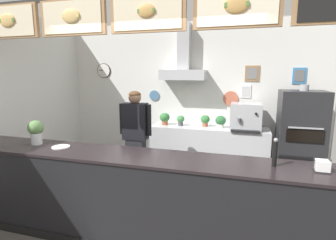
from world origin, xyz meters
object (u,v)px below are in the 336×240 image
at_px(potted_rosemary, 181,120).
at_px(napkin_holder, 322,166).
at_px(potted_oregano, 205,120).
at_px(condiment_plate, 61,147).
at_px(pepper_grinder, 275,152).
at_px(pizza_oven, 300,139).
at_px(potted_basil, 165,118).
at_px(potted_thyme, 221,121).
at_px(shop_worker, 136,136).
at_px(espresso_machine, 246,117).
at_px(basil_vase, 36,132).

relative_size(potted_rosemary, napkin_holder, 1.42).
height_order(potted_oregano, condiment_plate, potted_oregano).
xyz_separation_m(condiment_plate, pepper_grinder, (2.43, 0.02, 0.13)).
distance_m(pizza_oven, potted_basil, 2.47).
distance_m(potted_basil, potted_thyme, 1.11).
height_order(potted_thyme, potted_rosemary, potted_thyme).
bearing_deg(shop_worker, potted_basil, -99.78).
relative_size(potted_thyme, potted_rosemary, 1.15).
bearing_deg(pepper_grinder, espresso_machine, 96.17).
relative_size(potted_basil, basil_vase, 0.78).
relative_size(potted_thyme, napkin_holder, 1.64).
bearing_deg(potted_oregano, espresso_machine, -4.62).
relative_size(pizza_oven, basil_vase, 5.62).
xyz_separation_m(potted_thyme, condiment_plate, (-1.73, -2.35, 0.01)).
distance_m(potted_basil, pepper_grinder, 2.96).
xyz_separation_m(potted_basil, basil_vase, (-1.00, -2.32, 0.17)).
height_order(pizza_oven, basil_vase, pizza_oven).
bearing_deg(espresso_machine, pepper_grinder, -83.83).
distance_m(shop_worker, potted_thyme, 1.68).
bearing_deg(pepper_grinder, potted_thyme, 106.77).
bearing_deg(condiment_plate, pizza_oven, 35.18).
distance_m(pizza_oven, napkin_holder, 2.19).
bearing_deg(potted_thyme, pepper_grinder, -73.23).
xyz_separation_m(potted_basil, potted_oregano, (0.81, 0.07, -0.01)).
relative_size(espresso_machine, napkin_holder, 3.95).
distance_m(potted_basil, potted_rosemary, 0.33).
xyz_separation_m(potted_oregano, pepper_grinder, (1.01, -2.40, 0.15)).
xyz_separation_m(pizza_oven, napkin_holder, (-0.23, -2.16, 0.26)).
distance_m(shop_worker, pepper_grinder, 2.36).
bearing_deg(potted_basil, pizza_oven, -4.42).
height_order(espresso_machine, napkin_holder, espresso_machine).
distance_m(potted_thyme, potted_oregano, 0.31).
bearing_deg(basil_vase, potted_rosemary, 60.23).
height_order(potted_basil, potted_oregano, potted_basil).
relative_size(pizza_oven, potted_oregano, 7.91).
bearing_deg(espresso_machine, pizza_oven, -12.26).
bearing_deg(potted_basil, potted_thyme, -0.07).
height_order(potted_oregano, napkin_holder, napkin_holder).
relative_size(espresso_machine, pepper_grinder, 2.00).
distance_m(pizza_oven, pepper_grinder, 2.27).
relative_size(potted_basil, condiment_plate, 1.14).
relative_size(potted_basil, potted_thyme, 1.03).
relative_size(potted_basil, pepper_grinder, 0.85).
bearing_deg(potted_thyme, potted_rosemary, 179.40).
distance_m(espresso_machine, potted_rosemary, 1.24).
distance_m(potted_rosemary, condiment_plate, 2.54).
distance_m(shop_worker, potted_oregano, 1.52).
xyz_separation_m(espresso_machine, potted_thyme, (-0.45, -0.01, -0.11)).
distance_m(shop_worker, espresso_machine, 2.06).
relative_size(condiment_plate, napkin_holder, 1.49).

